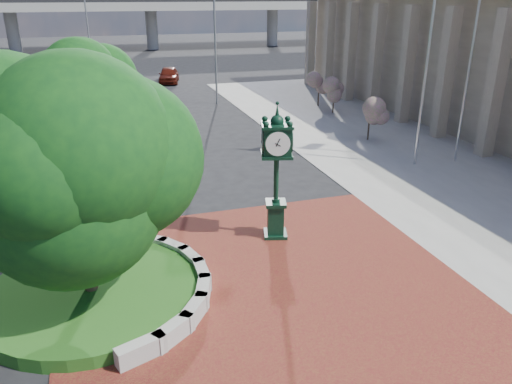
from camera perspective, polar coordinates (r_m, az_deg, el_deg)
The scene contains 17 objects.
ground at distance 16.05m, azimuth 0.19°, elevation -9.24°, with size 200.00×200.00×0.00m, color black.
plaza at distance 15.23m, azimuth 1.36°, elevation -11.02°, with size 12.00×12.00×0.04m, color maroon.
sidewalk at distance 31.77m, azimuth 22.83°, elevation 5.00°, with size 20.00×50.00×0.04m, color #9E9B93.
planter_wall at distance 15.42m, azimuth -9.59°, elevation -9.82°, with size 2.96×6.77×0.54m.
grass_bed at distance 15.40m, azimuth -18.18°, elevation -11.05°, with size 6.10×6.10×0.40m, color #194F16.
overpass at distance 83.21m, azimuth -15.80°, elevation 19.82°, with size 90.00×12.00×7.50m.
tree_planter at distance 13.88m, azimuth -19.86°, elevation 1.33°, with size 5.20×5.20×6.33m.
tree_street at distance 31.50m, azimuth -17.35°, elevation 11.62°, with size 4.40×4.40×5.45m.
post_clock at distance 17.28m, azimuth 2.34°, elevation 2.89°, with size 1.21×1.21×4.88m.
parked_car at distance 51.30m, azimuth -9.94°, elevation 13.04°, with size 1.81×4.51×1.54m, color #4F140B.
flagpole_a at distance 27.40m, azimuth 23.27°, elevation 13.54°, with size 1.46×0.80×10.05m.
flagpole_b at distance 26.04m, azimuth 19.06°, elevation 14.68°, with size 1.69×0.32×10.86m.
street_lamp_near at distance 40.08m, azimuth -4.38°, elevation 17.61°, with size 2.04×0.69×9.22m.
street_lamp_far at distance 55.40m, azimuth -18.44°, elevation 17.22°, with size 1.87×0.24×8.34m.
shrub_near at distance 30.65m, azimuth 12.87°, elevation 8.65°, with size 1.20×1.20×2.20m.
shrub_mid at distance 37.56m, azimuth 8.90°, elevation 11.27°, with size 1.20×1.20×2.20m.
shrub_far at distance 39.76m, azimuth 7.20°, elevation 11.93°, with size 1.20×1.20×2.20m.
Camera 1 is at (-4.21, -13.10, 8.26)m, focal length 35.00 mm.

